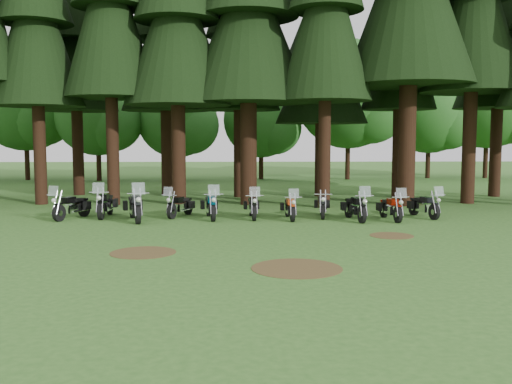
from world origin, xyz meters
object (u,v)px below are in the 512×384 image
motorcycle_4 (211,207)px  motorcycle_1 (105,205)px  motorcycle_5 (253,207)px  motorcycle_6 (290,208)px  motorcycle_7 (322,206)px  motorcycle_10 (424,206)px  motorcycle_0 (72,207)px  motorcycle_2 (135,207)px  motorcycle_8 (355,208)px  motorcycle_9 (391,209)px  motorcycle_3 (180,206)px

motorcycle_4 → motorcycle_1: bearing=162.9°
motorcycle_1 → motorcycle_5: size_ratio=1.10×
motorcycle_1 → motorcycle_6: size_ratio=1.15×
motorcycle_7 → motorcycle_10: 3.98m
motorcycle_0 → motorcycle_2: motorcycle_2 is taller
motorcycle_8 → motorcycle_6: bearing=163.5°
motorcycle_5 → motorcycle_7: size_ratio=1.00×
motorcycle_7 → motorcycle_10: size_ratio=1.01×
motorcycle_4 → motorcycle_5: bearing=-5.3°
motorcycle_4 → motorcycle_9: size_ratio=1.07×
motorcycle_0 → motorcycle_8: bearing=18.3°
motorcycle_8 → motorcycle_9: 1.36m
motorcycle_8 → motorcycle_1: bearing=165.4°
motorcycle_2 → motorcycle_10: size_ratio=1.17×
motorcycle_9 → motorcycle_2: bearing=173.0°
motorcycle_6 → motorcycle_9: (3.81, -0.38, 0.02)m
motorcycle_4 → motorcycle_8: bearing=-15.1°
motorcycle_0 → motorcycle_8: size_ratio=0.95×
motorcycle_4 → motorcycle_7: motorcycle_4 is taller
motorcycle_7 → motorcycle_4: bearing=-167.8°
motorcycle_9 → motorcycle_7: bearing=151.2°
motorcycle_0 → motorcycle_9: 12.27m
motorcycle_0 → motorcycle_5: motorcycle_0 is taller
motorcycle_0 → motorcycle_3: (4.13, 0.49, -0.03)m
motorcycle_1 → motorcycle_5: bearing=-5.5°
motorcycle_1 → motorcycle_6: bearing=-7.0°
motorcycle_5 → motorcycle_7: bearing=3.3°
motorcycle_9 → motorcycle_5: bearing=166.0°
motorcycle_5 → motorcycle_6: motorcycle_5 is taller
motorcycle_2 → motorcycle_7: (7.24, 0.93, -0.08)m
motorcycle_0 → motorcycle_2: size_ratio=0.87×
motorcycle_7 → motorcycle_10: (3.97, -0.31, 0.01)m
motorcycle_1 → motorcycle_9: size_ratio=1.10×
motorcycle_3 → motorcycle_4: bearing=-3.8°
motorcycle_5 → motorcycle_10: (6.75, 0.01, -0.00)m
motorcycle_4 → motorcycle_7: size_ratio=1.08×
motorcycle_8 → motorcycle_2: bearing=171.7°
motorcycle_4 → motorcycle_5: (1.62, 0.11, -0.03)m
motorcycle_2 → motorcycle_3: motorcycle_2 is taller
motorcycle_1 → motorcycle_7: size_ratio=1.11×
motorcycle_2 → motorcycle_10: 11.22m
motorcycle_6 → motorcycle_7: size_ratio=0.97×
motorcycle_0 → motorcycle_8: (10.89, -0.69, 0.01)m
motorcycle_5 → motorcycle_9: bearing=-10.8°
motorcycle_2 → motorcycle_6: motorcycle_2 is taller
motorcycle_5 → motorcycle_10: motorcycle_5 is taller
motorcycle_9 → motorcycle_10: size_ratio=1.01×
motorcycle_3 → motorcycle_5: 2.92m
motorcycle_1 → motorcycle_9: motorcycle_1 is taller
motorcycle_0 → motorcycle_4: bearing=20.7°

